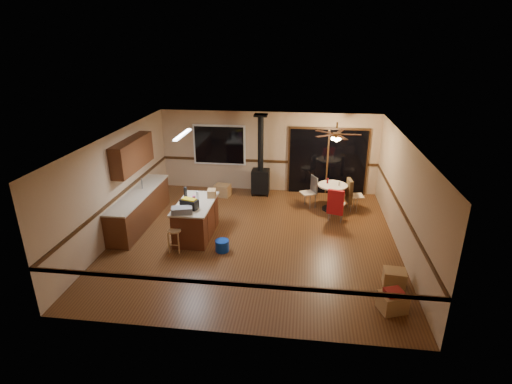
% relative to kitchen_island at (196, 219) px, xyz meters
% --- Properties ---
extents(floor, '(7.00, 7.00, 0.00)m').
position_rel_kitchen_island_xyz_m(floor, '(1.50, 0.00, -0.45)').
color(floor, '#573118').
rests_on(floor, ground).
extents(ceiling, '(7.00, 7.00, 0.00)m').
position_rel_kitchen_island_xyz_m(ceiling, '(1.50, 0.00, 2.15)').
color(ceiling, silver).
rests_on(ceiling, ground).
extents(wall_back, '(7.00, 0.00, 7.00)m').
position_rel_kitchen_island_xyz_m(wall_back, '(1.50, 3.50, 0.85)').
color(wall_back, tan).
rests_on(wall_back, ground).
extents(wall_front, '(7.00, 0.00, 7.00)m').
position_rel_kitchen_island_xyz_m(wall_front, '(1.50, -3.50, 0.85)').
color(wall_front, tan).
rests_on(wall_front, ground).
extents(wall_left, '(0.00, 7.00, 7.00)m').
position_rel_kitchen_island_xyz_m(wall_left, '(-2.00, 0.00, 0.85)').
color(wall_left, tan).
rests_on(wall_left, ground).
extents(wall_right, '(0.00, 7.00, 7.00)m').
position_rel_kitchen_island_xyz_m(wall_right, '(5.00, 0.00, 0.85)').
color(wall_right, tan).
rests_on(wall_right, ground).
extents(chair_rail, '(7.00, 7.00, 0.08)m').
position_rel_kitchen_island_xyz_m(chair_rail, '(1.50, 0.00, 0.55)').
color(chair_rail, '#371F0D').
rests_on(chair_rail, ground).
extents(window, '(1.72, 0.10, 1.32)m').
position_rel_kitchen_island_xyz_m(window, '(-0.10, 3.45, 1.05)').
color(window, black).
rests_on(window, ground).
extents(sliding_door, '(2.52, 0.10, 2.10)m').
position_rel_kitchen_island_xyz_m(sliding_door, '(3.40, 3.45, 0.60)').
color(sliding_door, black).
rests_on(sliding_door, ground).
extents(lower_cabinets, '(0.60, 3.00, 0.86)m').
position_rel_kitchen_island_xyz_m(lower_cabinets, '(-1.70, 0.50, -0.02)').
color(lower_cabinets, '#502814').
rests_on(lower_cabinets, ground).
extents(countertop, '(0.64, 3.04, 0.04)m').
position_rel_kitchen_island_xyz_m(countertop, '(-1.70, 0.50, 0.43)').
color(countertop, '#BFAF94').
rests_on(countertop, lower_cabinets).
extents(upper_cabinets, '(0.35, 2.00, 0.80)m').
position_rel_kitchen_island_xyz_m(upper_cabinets, '(-1.83, 0.70, 1.45)').
color(upper_cabinets, '#502814').
rests_on(upper_cabinets, ground).
extents(kitchen_island, '(0.88, 1.68, 0.90)m').
position_rel_kitchen_island_xyz_m(kitchen_island, '(0.00, 0.00, 0.00)').
color(kitchen_island, '#522414').
rests_on(kitchen_island, ground).
extents(wood_stove, '(0.55, 0.50, 2.52)m').
position_rel_kitchen_island_xyz_m(wood_stove, '(1.30, 3.05, 0.28)').
color(wood_stove, black).
rests_on(wood_stove, ground).
extents(ceiling_fan, '(0.24, 0.24, 0.55)m').
position_rel_kitchen_island_xyz_m(ceiling_fan, '(3.52, 2.10, 1.76)').
color(ceiling_fan, brown).
rests_on(ceiling_fan, ceiling).
extents(fluorescent_strip, '(0.10, 1.20, 0.04)m').
position_rel_kitchen_island_xyz_m(fluorescent_strip, '(-0.30, 0.30, 2.11)').
color(fluorescent_strip, white).
rests_on(fluorescent_strip, ceiling).
extents(toolbox_grey, '(0.54, 0.39, 0.15)m').
position_rel_kitchen_island_xyz_m(toolbox_grey, '(-0.14, -0.65, 0.52)').
color(toolbox_grey, slate).
rests_on(toolbox_grey, kitchen_island).
extents(toolbox_black, '(0.47, 0.33, 0.23)m').
position_rel_kitchen_island_xyz_m(toolbox_black, '(-0.03, -0.36, 0.56)').
color(toolbox_black, black).
rests_on(toolbox_black, kitchen_island).
extents(toolbox_yellow_lid, '(0.37, 0.27, 0.03)m').
position_rel_kitchen_island_xyz_m(toolbox_yellow_lid, '(-0.03, -0.36, 0.69)').
color(toolbox_yellow_lid, gold).
rests_on(toolbox_yellow_lid, toolbox_black).
extents(box_on_island, '(0.25, 0.31, 0.19)m').
position_rel_kitchen_island_xyz_m(box_on_island, '(0.32, 0.47, 0.54)').
color(box_on_island, '#9E7546').
rests_on(box_on_island, kitchen_island).
extents(bottle_dark, '(0.09, 0.09, 0.30)m').
position_rel_kitchen_island_xyz_m(bottle_dark, '(-0.32, 0.28, 0.60)').
color(bottle_dark, black).
rests_on(bottle_dark, kitchen_island).
extents(bottle_pink, '(0.10, 0.10, 0.24)m').
position_rel_kitchen_island_xyz_m(bottle_pink, '(0.02, -0.13, 0.57)').
color(bottle_pink, '#D84C8C').
rests_on(bottle_pink, kitchen_island).
extents(bottle_white, '(0.08, 0.08, 0.20)m').
position_rel_kitchen_island_xyz_m(bottle_white, '(-0.02, 0.31, 0.55)').
color(bottle_white, white).
rests_on(bottle_white, kitchen_island).
extents(bar_stool, '(0.34, 0.34, 0.56)m').
position_rel_kitchen_island_xyz_m(bar_stool, '(-0.28, -0.86, -0.17)').
color(bar_stool, tan).
rests_on(bar_stool, floor).
extents(blue_bucket, '(0.42, 0.42, 0.28)m').
position_rel_kitchen_island_xyz_m(blue_bucket, '(0.81, -0.72, -0.32)').
color(blue_bucket, '#0C38B1').
rests_on(blue_bucket, floor).
extents(dining_table, '(0.86, 0.86, 0.78)m').
position_rel_kitchen_island_xyz_m(dining_table, '(3.52, 2.10, 0.08)').
color(dining_table, black).
rests_on(dining_table, ground).
extents(glass_red, '(0.08, 0.08, 0.16)m').
position_rel_kitchen_island_xyz_m(glass_red, '(3.37, 2.20, 0.41)').
color(glass_red, '#590C14').
rests_on(glass_red, dining_table).
extents(glass_cream, '(0.07, 0.07, 0.13)m').
position_rel_kitchen_island_xyz_m(glass_cream, '(3.70, 2.05, 0.39)').
color(glass_cream, beige).
rests_on(glass_cream, dining_table).
extents(chair_left, '(0.54, 0.54, 0.51)m').
position_rel_kitchen_island_xyz_m(chair_left, '(2.91, 2.25, 0.14)').
color(chair_left, tan).
rests_on(chair_left, ground).
extents(chair_near, '(0.53, 0.56, 0.70)m').
position_rel_kitchen_island_xyz_m(chair_near, '(3.56, 1.23, 0.14)').
color(chair_near, tan).
rests_on(chair_near, ground).
extents(chair_right, '(0.51, 0.48, 0.70)m').
position_rel_kitchen_island_xyz_m(chair_right, '(4.04, 2.13, 0.14)').
color(chair_right, tan).
rests_on(chair_right, ground).
extents(box_under_window, '(0.53, 0.45, 0.38)m').
position_rel_kitchen_island_xyz_m(box_under_window, '(0.11, 2.75, -0.26)').
color(box_under_window, '#9E7546').
rests_on(box_under_window, floor).
extents(box_corner_a, '(0.58, 0.53, 0.36)m').
position_rel_kitchen_island_xyz_m(box_corner_a, '(4.41, -2.51, -0.27)').
color(box_corner_a, '#9E7546').
rests_on(box_corner_a, floor).
extents(box_corner_b, '(0.47, 0.41, 0.35)m').
position_rel_kitchen_island_xyz_m(box_corner_b, '(4.60, -1.68, -0.28)').
color(box_corner_b, '#9E7546').
rests_on(box_corner_b, floor).
extents(box_small_red, '(0.39, 0.35, 0.08)m').
position_rel_kitchen_island_xyz_m(box_small_red, '(4.41, -2.51, -0.05)').
color(box_small_red, maroon).
rests_on(box_small_red, box_corner_a).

